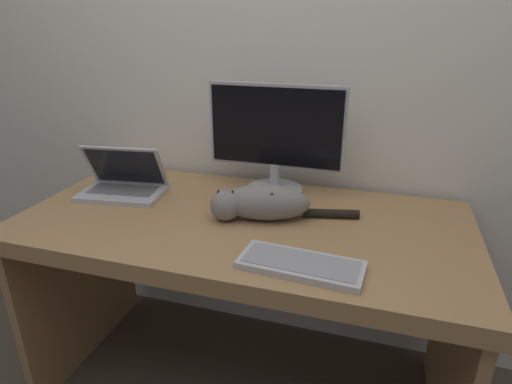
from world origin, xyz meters
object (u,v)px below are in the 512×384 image
at_px(laptop, 123,185).
at_px(cat, 260,202).
at_px(external_keyboard, 301,265).
at_px(monitor, 275,139).

xyz_separation_m(laptop, cat, (0.59, -0.06, 0.02)).
bearing_deg(cat, laptop, 161.32).
bearing_deg(external_keyboard, monitor, 116.31).
height_order(monitor, laptop, monitor).
xyz_separation_m(monitor, cat, (0.02, -0.26, -0.16)).
distance_m(laptop, external_keyboard, 0.86).
distance_m(monitor, external_keyboard, 0.62).
bearing_deg(monitor, external_keyboard, -67.78).
xyz_separation_m(monitor, laptop, (-0.57, -0.20, -0.18)).
relative_size(laptop, external_keyboard, 0.95).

